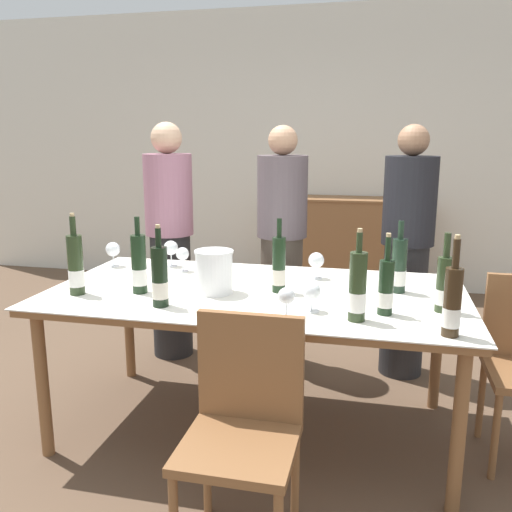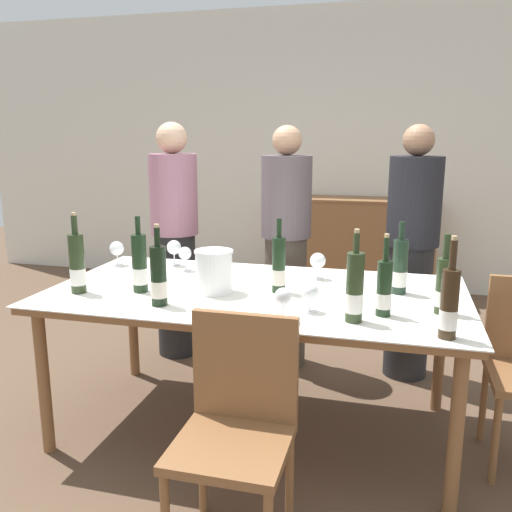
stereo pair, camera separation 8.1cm
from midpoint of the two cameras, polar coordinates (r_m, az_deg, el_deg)
name	(u,v)px [view 2 (the right image)]	position (r m, az deg, el deg)	size (l,w,h in m)	color
ground_plane	(256,428)	(3.08, 0.79, -17.68)	(12.00, 12.00, 0.00)	brown
back_wall	(332,151)	(5.68, 8.40, 10.88)	(8.00, 0.10, 2.80)	silver
sideboard_cabinet	(361,247)	(5.46, 11.43, 0.97)	(1.43, 0.46, 0.96)	brown
dining_table	(256,301)	(2.79, 0.84, -4.81)	(2.10, 1.12, 0.78)	brown
ice_bucket	(214,270)	(2.72, -3.59, -1.51)	(0.20, 0.20, 0.22)	white
wine_bottle_0	(400,268)	(2.80, 15.70, -1.23)	(0.08, 0.08, 0.36)	#1E3323
wine_bottle_1	(355,290)	(2.32, 11.33, -3.50)	(0.08, 0.08, 0.40)	#28381E
wine_bottle_2	(159,278)	(2.53, -9.31, -2.26)	(0.08, 0.08, 0.38)	black
wine_bottle_3	(384,289)	(2.44, 14.27, -3.43)	(0.07, 0.07, 0.36)	black
wine_bottle_4	(279,267)	(2.71, 3.26, -1.12)	(0.07, 0.07, 0.38)	black
wine_bottle_5	(77,265)	(2.83, -17.53, -0.92)	(0.08, 0.08, 0.41)	#28381E
wine_bottle_6	(140,265)	(2.77, -11.33, -0.95)	(0.08, 0.08, 0.39)	black
wine_bottle_7	(449,305)	(2.24, 20.65, -4.82)	(0.07, 0.07, 0.41)	#332314
wine_bottle_8	(444,287)	(2.54, 20.02, -3.05)	(0.07, 0.07, 0.36)	#28381E
wine_glass_0	(318,261)	(2.99, 7.29, -0.56)	(0.09, 0.09, 0.15)	white
wine_glass_1	(185,254)	(3.17, -6.76, 0.19)	(0.08, 0.08, 0.14)	white
wine_glass_2	(174,248)	(3.30, -7.93, 0.84)	(0.09, 0.09, 0.16)	white
wine_glass_3	(310,293)	(2.43, 6.64, -3.85)	(0.08, 0.08, 0.13)	white
wine_glass_4	(117,249)	(3.38, -13.79, 0.72)	(0.09, 0.09, 0.15)	white
wine_glass_5	(283,298)	(2.30, 3.89, -4.40)	(0.07, 0.07, 0.15)	white
chair_near_front	(237,417)	(2.13, -0.83, -16.63)	(0.42, 0.42, 0.89)	brown
person_host	(175,242)	(3.83, -7.92, 1.51)	(0.33, 0.33, 1.64)	#262628
person_guest_left	(286,250)	(3.62, 3.80, 0.68)	(0.33, 0.33, 1.62)	#51473D
person_guest_right	(411,255)	(3.59, 16.66, 0.12)	(0.33, 0.33, 1.62)	#262628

